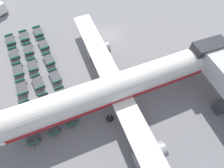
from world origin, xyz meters
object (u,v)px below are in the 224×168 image
baggage_dolly_row_near_col_d (22,88)px  baggage_dolly_row_mid_b_col_f (70,117)px  baggage_dolly_row_near_col_a (10,40)px  baggage_dolly_row_near_col_c (18,70)px  baggage_dolly_row_mid_b_col_b (43,44)px  baggage_dolly_row_mid_a_col_e (45,102)px  airplane (123,85)px  baggage_dolly_row_mid_a_col_d (38,82)px  baggage_dolly_row_mid_b_col_c (49,59)px  baggage_dolly_row_mid_b_col_a (38,32)px  baggage_dolly_row_mid_b_col_d (55,76)px  baggage_dolly_row_mid_a_col_b (28,49)px  baggage_dolly_row_mid_a_col_f (52,125)px  baggage_dolly_row_near_col_b (14,54)px  baggage_dolly_row_near_col_e (26,109)px  baggage_dolly_row_mid_a_col_c (33,65)px  baggage_dolly_row_near_col_f (32,135)px  baggage_dolly_row_mid_a_col_a (24,36)px  baggage_dolly_row_mid_b_col_e (61,95)px

baggage_dolly_row_near_col_d → baggage_dolly_row_mid_b_col_f: same height
baggage_dolly_row_mid_b_col_f → baggage_dolly_row_near_col_a: bearing=-163.8°
baggage_dolly_row_near_col_c → baggage_dolly_row_mid_b_col_b: bearing=128.8°
baggage_dolly_row_near_col_c → baggage_dolly_row_mid_a_col_e: bearing=19.2°
airplane → baggage_dolly_row_near_col_d: 16.91m
baggage_dolly_row_mid_a_col_d → baggage_dolly_row_mid_b_col_c: 5.16m
baggage_dolly_row_mid_b_col_a → baggage_dolly_row_mid_b_col_d: size_ratio=0.99×
airplane → baggage_dolly_row_mid_a_col_b: bearing=-144.6°
baggage_dolly_row_near_col_c → baggage_dolly_row_mid_b_col_b: 7.02m
airplane → baggage_dolly_row_mid_a_col_f: airplane is taller
airplane → baggage_dolly_row_mid_b_col_f: 9.23m
baggage_dolly_row_mid_b_col_c → baggage_dolly_row_mid_b_col_f: bearing=0.9°
baggage_dolly_row_near_col_d → baggage_dolly_row_mid_a_col_e: (4.20, 2.91, 0.00)m
baggage_dolly_row_near_col_b → baggage_dolly_row_near_col_e: (12.59, 0.13, 0.00)m
baggage_dolly_row_near_col_d → baggage_dolly_row_mid_a_col_e: same height
baggage_dolly_row_near_col_d → baggage_dolly_row_mid_a_col_d: size_ratio=0.99×
baggage_dolly_row_mid_a_col_c → baggage_dolly_row_mid_b_col_f: 12.73m
baggage_dolly_row_near_col_f → baggage_dolly_row_mid_a_col_b: 17.18m
baggage_dolly_row_near_col_c → baggage_dolly_row_near_col_d: size_ratio=1.00×
airplane → baggage_dolly_row_mid_b_col_c: (-12.50, -8.89, -3.10)m
baggage_dolly_row_near_col_c → baggage_dolly_row_mid_a_col_f: size_ratio=0.99×
baggage_dolly_row_mid_a_col_a → baggage_dolly_row_mid_b_col_c: bearing=20.7°
baggage_dolly_row_near_col_d → baggage_dolly_row_near_col_f: same height
baggage_dolly_row_near_col_f → baggage_dolly_row_mid_a_col_f: same height
baggage_dolly_row_mid_a_col_a → baggage_dolly_row_near_col_c: bearing=-16.2°
baggage_dolly_row_near_col_a → baggage_dolly_row_mid_a_col_a: 2.71m
baggage_dolly_row_near_col_e → baggage_dolly_row_mid_a_col_a: size_ratio=1.01×
baggage_dolly_row_near_col_e → baggage_dolly_row_mid_a_col_b: (-12.65, 2.56, 0.00)m
baggage_dolly_row_mid_a_col_d → baggage_dolly_row_mid_b_col_d: same height
baggage_dolly_row_mid_a_col_b → baggage_dolly_row_mid_a_col_f: (16.85, 0.42, 0.00)m
baggage_dolly_row_mid_a_col_b → baggage_dolly_row_mid_b_col_e: bearing=13.6°
baggage_dolly_row_mid_a_col_f → baggage_dolly_row_mid_b_col_c: same height
baggage_dolly_row_mid_b_col_c → airplane: bearing=35.4°
baggage_dolly_row_mid_b_col_d → baggage_dolly_row_mid_b_col_c: bearing=-179.1°
baggage_dolly_row_near_col_f → airplane: bearing=91.4°
baggage_dolly_row_mid_a_col_f → baggage_dolly_row_mid_b_col_c: (-12.70, 2.55, 0.00)m
baggage_dolly_row_mid_a_col_f → baggage_dolly_row_mid_b_col_a: (-21.05, 2.28, 0.00)m
baggage_dolly_row_mid_b_col_a → baggage_dolly_row_mid_b_col_f: (20.85, 0.46, 0.00)m
baggage_dolly_row_near_col_f → baggage_dolly_row_mid_a_col_d: size_ratio=0.99×
baggage_dolly_row_mid_b_col_a → baggage_dolly_row_mid_a_col_b: bearing=-32.7°
airplane → baggage_dolly_row_mid_a_col_f: bearing=-89.0°
baggage_dolly_row_near_col_c → baggage_dolly_row_near_col_f: 12.71m
baggage_dolly_row_mid_a_col_e → baggage_dolly_row_mid_b_col_c: size_ratio=0.99×
baggage_dolly_row_mid_a_col_a → baggage_dolly_row_mid_b_col_e: same height
baggage_dolly_row_mid_b_col_f → baggage_dolly_row_mid_a_col_e: bearing=-144.9°
airplane → baggage_dolly_row_near_col_d: airplane is taller
baggage_dolly_row_mid_a_col_b → baggage_dolly_row_mid_b_col_e: same height
airplane → baggage_dolly_row_near_col_a: (-20.64, -14.71, -3.10)m
baggage_dolly_row_mid_a_col_d → baggage_dolly_row_mid_a_col_e: bearing=3.2°
baggage_dolly_row_near_col_e → baggage_dolly_row_mid_b_col_f: bearing=55.1°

